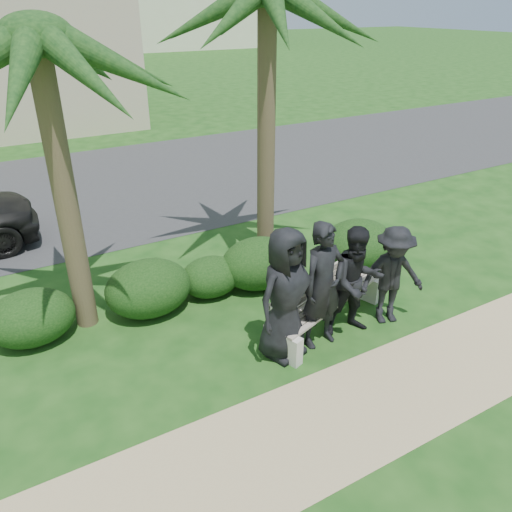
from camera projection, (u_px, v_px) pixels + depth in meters
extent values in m
plane|color=#154112|center=(270.00, 337.00, 7.44)|extent=(160.00, 160.00, 0.00)
cube|color=tan|center=(348.00, 414.00, 6.05)|extent=(30.00, 1.60, 0.01)
cube|color=#2D2D30|center=(118.00, 185.00, 13.62)|extent=(160.00, 8.00, 0.01)
cube|color=beige|center=(9.00, 30.00, 19.32)|extent=(8.00, 8.00, 7.00)
cube|color=gray|center=(330.00, 302.00, 7.51)|extent=(2.34, 1.23, 0.04)
cube|color=gray|center=(321.00, 281.00, 7.58)|extent=(2.19, 0.76, 0.27)
cube|color=beige|center=(269.00, 334.00, 7.14)|extent=(0.31, 0.55, 0.42)
cube|color=beige|center=(381.00, 296.00, 8.09)|extent=(0.31, 0.55, 0.42)
imported|color=black|center=(285.00, 295.00, 6.67)|extent=(1.06, 0.82, 1.92)
imported|color=black|center=(323.00, 286.00, 6.91)|extent=(0.72, 0.50, 1.89)
imported|color=black|center=(356.00, 282.00, 7.21)|extent=(0.95, 0.82, 1.70)
imported|color=black|center=(392.00, 276.00, 7.48)|extent=(1.16, 0.87, 1.59)
ellipsoid|color=black|center=(31.00, 316.00, 7.21)|extent=(1.24, 1.02, 0.81)
ellipsoid|color=black|center=(148.00, 287.00, 7.88)|extent=(1.37, 1.13, 0.89)
ellipsoid|color=black|center=(210.00, 276.00, 8.41)|extent=(1.04, 0.86, 0.68)
ellipsoid|color=black|center=(259.00, 262.00, 8.64)|extent=(1.35, 1.12, 0.88)
ellipsoid|color=black|center=(358.00, 244.00, 9.23)|extent=(1.44, 1.19, 0.94)
cylinder|color=brown|center=(65.00, 198.00, 6.85)|extent=(0.32, 0.32, 4.11)
cylinder|color=brown|center=(266.00, 138.00, 8.84)|extent=(0.32, 0.32, 4.63)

